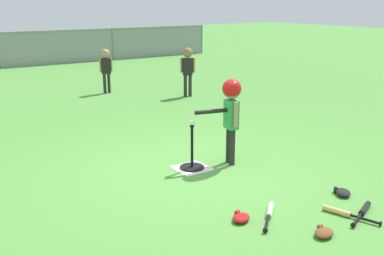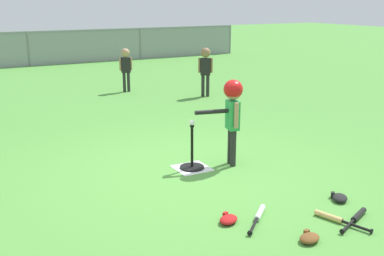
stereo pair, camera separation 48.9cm
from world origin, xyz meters
The scene contains 13 objects.
ground_plane centered at (0.00, 0.00, 0.00)m, with size 60.00×60.00×0.00m, color #51933D.
home_plate centered at (0.08, 0.10, 0.00)m, with size 0.44×0.44×0.01m, color white.
batting_tee centered at (0.08, 0.10, 0.09)m, with size 0.32×0.32×0.59m.
baseball_on_tee centered at (0.08, 0.10, 0.62)m, with size 0.07×0.07×0.07m, color white.
batter_child centered at (0.60, -0.03, 0.82)m, with size 0.63×0.32×1.15m.
fielder_near_right centered at (2.61, 4.05, 0.71)m, with size 0.29×0.23×1.11m.
fielder_deep_center centered at (1.23, 5.45, 0.67)m, with size 0.30×0.21×1.04m.
spare_bat_silver centered at (-0.03, -1.49, 0.03)m, with size 0.50×0.45×0.06m.
spare_bat_wood centered at (0.59, -1.92, 0.03)m, with size 0.23×0.59×0.06m.
spare_bat_black centered at (0.81, -2.00, 0.03)m, with size 0.58×0.28×0.06m.
glove_by_plate centered at (0.10, -2.10, 0.04)m, with size 0.26×0.22×0.07m.
glove_near_bats centered at (-0.35, -1.42, 0.04)m, with size 0.27×0.25×0.07m.
glove_tossed_aside centered at (1.01, -1.58, 0.04)m, with size 0.27×0.27×0.07m.
Camera 1 is at (-3.09, -4.63, 2.14)m, focal length 43.04 mm.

